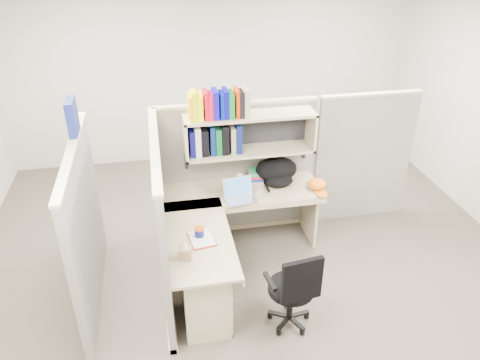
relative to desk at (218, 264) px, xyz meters
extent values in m
plane|color=#3D362F|center=(0.41, 0.29, -0.44)|extent=(6.00, 6.00, 0.00)
plane|color=#BBB4A9|center=(0.41, 3.29, 0.91)|extent=(6.00, 0.00, 6.00)
plane|color=white|center=(0.41, 0.29, 2.26)|extent=(6.00, 6.00, 0.00)
cube|color=#62625D|center=(0.41, 1.19, 0.36)|extent=(1.80, 0.06, 1.60)
cube|color=tan|center=(0.41, 1.19, 1.18)|extent=(1.80, 0.08, 0.03)
cube|color=#62625D|center=(-0.49, 0.29, 0.36)|extent=(0.06, 1.80, 1.60)
cube|color=tan|center=(-0.49, 0.29, 1.18)|extent=(0.08, 1.80, 0.03)
cube|color=#62625D|center=(-1.19, 0.29, 0.36)|extent=(0.06, 1.80, 1.60)
cube|color=#62625D|center=(1.96, 1.19, 0.36)|extent=(1.20, 0.06, 1.60)
cube|color=navy|center=(-1.19, 0.64, 1.35)|extent=(0.07, 0.27, 0.32)
cube|color=white|center=(-0.46, 0.44, 0.76)|extent=(0.00, 0.21, 0.28)
cube|color=tan|center=(0.51, 0.99, 1.11)|extent=(1.40, 0.34, 0.03)
cube|color=tan|center=(0.51, 0.99, 0.70)|extent=(1.40, 0.34, 0.03)
cube|color=tan|center=(-0.18, 0.99, 0.90)|extent=(0.03, 0.34, 0.44)
cube|color=tan|center=(1.19, 0.99, 0.90)|extent=(0.03, 0.34, 0.44)
cube|color=black|center=(0.51, 1.15, 0.90)|extent=(1.38, 0.01, 0.41)
cube|color=#FFBB05|center=(-0.11, 0.97, 1.25)|extent=(0.03, 0.20, 0.26)
cube|color=#D6DB04|center=(-0.07, 0.97, 1.27)|extent=(0.05, 0.20, 0.29)
cube|color=#F4FF05|center=(-0.02, 0.97, 1.25)|extent=(0.06, 0.20, 0.26)
cube|color=red|center=(0.05, 0.97, 1.27)|extent=(0.04, 0.20, 0.29)
cube|color=red|center=(0.09, 0.97, 1.25)|extent=(0.05, 0.20, 0.26)
cube|color=#1105AA|center=(0.14, 0.97, 1.27)|extent=(0.06, 0.20, 0.29)
cube|color=#04168A|center=(0.21, 0.97, 1.25)|extent=(0.04, 0.20, 0.26)
cube|color=#050489|center=(0.25, 0.97, 1.27)|extent=(0.04, 0.20, 0.29)
cube|color=#086E24|center=(0.30, 0.97, 1.25)|extent=(0.06, 0.20, 0.26)
cube|color=red|center=(0.36, 0.97, 1.27)|extent=(0.04, 0.20, 0.29)
cube|color=black|center=(0.41, 0.97, 1.25)|extent=(0.05, 0.20, 0.26)
cube|color=tan|center=(0.46, 0.97, 1.27)|extent=(0.06, 0.20, 0.29)
cube|color=#07074B|center=(-0.11, 1.01, 0.86)|extent=(0.05, 0.24, 0.29)
cube|color=silver|center=(-0.05, 1.01, 0.87)|extent=(0.06, 0.24, 0.32)
cube|color=black|center=(0.02, 1.01, 0.86)|extent=(0.07, 0.24, 0.29)
cube|color=#071A4B|center=(0.10, 1.01, 0.87)|extent=(0.05, 0.24, 0.32)
cube|color=#0B4D21|center=(0.17, 1.01, 0.86)|extent=(0.06, 0.24, 0.29)
cube|color=black|center=(0.24, 1.01, 0.87)|extent=(0.07, 0.24, 0.32)
cube|color=gray|center=(0.32, 1.01, 0.86)|extent=(0.05, 0.24, 0.29)
cube|color=#081452|center=(0.38, 1.01, 0.87)|extent=(0.06, 0.24, 0.32)
cube|color=tan|center=(0.41, 0.86, 0.28)|extent=(1.74, 0.60, 0.03)
cube|color=tan|center=(-0.16, 0.09, 0.28)|extent=(0.60, 1.34, 0.03)
cube|color=tan|center=(0.41, 0.56, 0.24)|extent=(1.74, 0.02, 0.07)
cube|color=tan|center=(0.14, 0.09, 0.24)|extent=(0.02, 1.34, 0.07)
cube|color=tan|center=(-0.16, -0.26, -0.10)|extent=(0.40, 0.55, 0.68)
cube|color=tan|center=(0.05, -0.26, 0.10)|extent=(0.02, 0.50, 0.16)
cube|color=tan|center=(0.05, -0.26, -0.08)|extent=(0.02, 0.50, 0.16)
cube|color=tan|center=(0.05, -0.26, -0.30)|extent=(0.02, 0.50, 0.22)
cube|color=#B2B2B7|center=(0.06, -0.26, 0.10)|extent=(0.01, 0.12, 0.01)
cube|color=tan|center=(1.21, 0.89, -0.09)|extent=(0.03, 0.55, 0.70)
cylinder|color=navy|center=(-0.16, 0.09, 0.33)|extent=(0.09, 0.09, 0.08)
cylinder|color=#C44712|center=(-0.16, 0.09, 0.37)|extent=(0.09, 0.09, 0.02)
ellipsoid|color=#8AA4C3|center=(0.56, 0.75, 0.31)|extent=(0.10, 0.08, 0.03)
cylinder|color=white|center=(0.41, 1.01, 0.34)|extent=(0.09, 0.09, 0.11)
cylinder|color=black|center=(0.60, -0.44, -0.01)|extent=(0.42, 0.42, 0.06)
cube|color=black|center=(0.63, -0.63, 0.24)|extent=(0.37, 0.10, 0.42)
cylinder|color=black|center=(0.60, -0.44, -0.18)|extent=(0.05, 0.05, 0.37)
cylinder|color=black|center=(0.60, -0.44, -0.39)|extent=(0.40, 0.40, 0.09)
cube|color=black|center=(0.39, -0.47, 0.13)|extent=(0.07, 0.24, 0.04)
cube|color=black|center=(0.81, -0.41, 0.13)|extent=(0.07, 0.24, 0.04)
camera|label=1|loc=(-0.45, -3.50, 2.90)|focal=35.00mm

